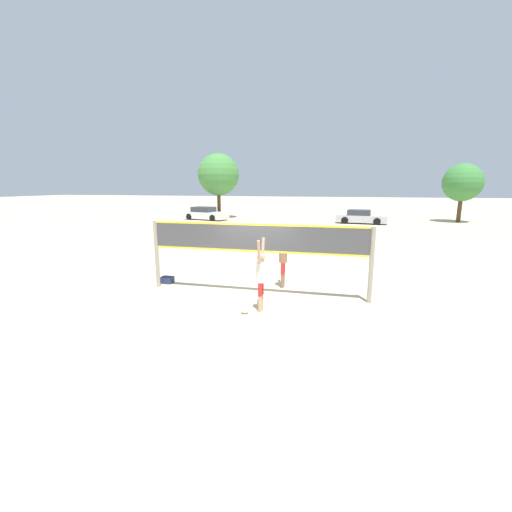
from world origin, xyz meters
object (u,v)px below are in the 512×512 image
object	(u,v)px
player_blocker	(283,255)
volleyball	(245,310)
volleyball_net	(256,246)
parked_car_mid	(361,217)
tree_left_cluster	(463,183)
tree_right_cluster	(218,175)
gear_bag	(167,280)
parked_car_near	(205,214)
player_spiker	(261,274)

from	to	relation	value
player_blocker	volleyball	world-z (taller)	player_blocker
volleyball_net	parked_car_mid	world-z (taller)	volleyball_net
tree_left_cluster	tree_right_cluster	size ratio (longest dim) A/B	0.81
volleyball	gear_bag	size ratio (longest dim) A/B	0.53
volleyball	tree_right_cluster	size ratio (longest dim) A/B	0.03
parked_car_near	parked_car_mid	size ratio (longest dim) A/B	1.06
player_spiker	tree_right_cluster	xyz separation A→B (m)	(-11.02, 27.02, 3.57)
volleyball_net	parked_car_near	bearing A→B (deg)	115.87
parked_car_mid	tree_left_cluster	world-z (taller)	tree_left_cluster
volleyball	parked_car_mid	size ratio (longest dim) A/B	0.05
tree_left_cluster	parked_car_mid	bearing A→B (deg)	-159.18
volleyball	tree_left_cluster	size ratio (longest dim) A/B	0.04
volleyball_net	volleyball	size ratio (longest dim) A/B	32.21
volleyball	tree_right_cluster	distance (m)	29.69
player_blocker	gear_bag	world-z (taller)	player_blocker
parked_car_mid	tree_left_cluster	size ratio (longest dim) A/B	0.85
player_blocker	tree_right_cluster	bearing A→B (deg)	-155.42
parked_car_near	tree_right_cluster	world-z (taller)	tree_right_cluster
volleyball_net	tree_left_cluster	distance (m)	30.14
volleyball	parked_car_mid	distance (m)	25.33
volleyball_net	tree_right_cluster	world-z (taller)	tree_right_cluster
player_blocker	gear_bag	bearing A→B (deg)	-83.46
tree_left_cluster	tree_right_cluster	world-z (taller)	tree_right_cluster
gear_bag	parked_car_mid	world-z (taller)	parked_car_mid
parked_car_near	tree_left_cluster	bearing A→B (deg)	22.70
player_spiker	player_blocker	distance (m)	2.43
parked_car_mid	tree_right_cluster	world-z (taller)	tree_right_cluster
volleyball_net	volleyball	world-z (taller)	volleyball_net
player_spiker	player_blocker	xyz separation A→B (m)	(0.23, 2.42, 0.08)
gear_bag	tree_left_cluster	size ratio (longest dim) A/B	0.08
player_blocker	tree_left_cluster	size ratio (longest dim) A/B	0.40
gear_bag	tree_left_cluster	distance (m)	31.63
tree_left_cluster	volleyball	bearing A→B (deg)	-115.66
volleyball	volleyball_net	bearing A→B (deg)	93.75
player_blocker	volleyball_net	bearing A→B (deg)	-37.50
volleyball	tree_left_cluster	distance (m)	31.82
volleyball	tree_right_cluster	world-z (taller)	tree_right_cluster
volleyball_net	gear_bag	size ratio (longest dim) A/B	17.20
volleyball	player_spiker	bearing A→B (deg)	39.96
volleyball_net	player_spiker	size ratio (longest dim) A/B	3.48
player_blocker	gear_bag	xyz separation A→B (m)	(-4.22, -0.48, -1.06)
parked_car_near	tree_left_cluster	xyz separation A→B (m)	(24.96, 3.70, 3.17)
gear_bag	tree_left_cluster	bearing A→B (deg)	56.61
player_blocker	parked_car_near	bearing A→B (deg)	-151.66
player_spiker	tree_left_cluster	bearing A→B (deg)	-25.28
gear_bag	parked_car_near	world-z (taller)	parked_car_near
player_spiker	player_blocker	world-z (taller)	player_blocker
tree_left_cluster	tree_right_cluster	distance (m)	24.37
parked_car_near	tree_right_cluster	xyz separation A→B (m)	(0.63, 2.56, 4.06)
parked_car_near	tree_left_cluster	world-z (taller)	tree_left_cluster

